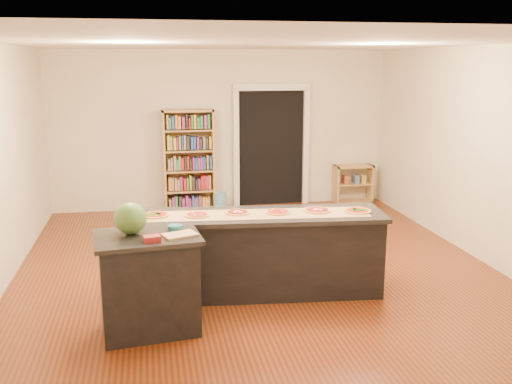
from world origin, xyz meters
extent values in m
cube|color=#EBE2C5|center=(0.00, 0.00, 1.40)|extent=(6.00, 7.00, 2.80)
cube|color=#632B11|center=(0.00, 0.00, 0.00)|extent=(6.00, 7.00, 0.01)
cube|color=white|center=(0.00, 0.00, 2.80)|extent=(6.00, 7.00, 0.01)
cube|color=black|center=(0.90, 3.48, 1.05)|extent=(1.20, 0.02, 2.10)
cube|color=silver|center=(0.25, 3.44, 1.05)|extent=(0.10, 0.08, 2.10)
cube|color=silver|center=(1.55, 3.44, 1.05)|extent=(0.10, 0.08, 2.10)
cube|color=silver|center=(0.90, 3.44, 2.15)|extent=(1.40, 0.08, 0.12)
cube|color=black|center=(-0.13, -0.59, 0.44)|extent=(2.75, 0.69, 0.88)
cube|color=black|center=(-0.13, -0.59, 0.91)|extent=(2.83, 0.77, 0.05)
cube|color=black|center=(-1.35, -1.32, 0.47)|extent=(0.90, 0.64, 0.93)
cube|color=black|center=(-1.35, -1.32, 0.96)|extent=(0.99, 0.72, 0.04)
cube|color=tan|center=(-0.61, 3.29, 0.90)|extent=(0.90, 0.32, 1.79)
cube|color=tan|center=(2.44, 3.30, 0.36)|extent=(0.72, 0.31, 0.72)
cylinder|color=#62A6DC|center=(-0.09, 3.17, 0.17)|extent=(0.23, 0.23, 0.33)
cube|color=tan|center=(-0.13, -0.61, 0.94)|extent=(2.49, 0.67, 0.00)
sphere|color=#144214|center=(-1.49, -1.25, 1.13)|extent=(0.31, 0.31, 0.31)
cube|color=tan|center=(-1.04, -1.40, 0.99)|extent=(0.36, 0.30, 0.02)
cube|color=maroon|center=(-1.30, -1.53, 1.00)|extent=(0.17, 0.13, 0.05)
cylinder|color=#195966|center=(-1.07, -1.22, 1.00)|extent=(0.15, 0.15, 0.05)
cylinder|color=gold|center=(-1.25, -0.48, 0.95)|extent=(0.30, 0.30, 0.02)
cylinder|color=#A5190C|center=(-1.25, -0.48, 0.95)|extent=(0.25, 0.25, 0.00)
cylinder|color=gold|center=(-0.80, -0.56, 0.95)|extent=(0.28, 0.28, 0.02)
cylinder|color=#A5190C|center=(-0.80, -0.56, 0.95)|extent=(0.23, 0.23, 0.00)
cylinder|color=gold|center=(-0.35, -0.53, 0.95)|extent=(0.30, 0.30, 0.02)
cylinder|color=#A5190C|center=(-0.35, -0.53, 0.95)|extent=(0.24, 0.24, 0.00)
cylinder|color=gold|center=(0.10, -0.60, 0.95)|extent=(0.29, 0.29, 0.02)
cylinder|color=#A5190C|center=(0.10, -0.60, 0.95)|extent=(0.24, 0.24, 0.00)
cylinder|color=gold|center=(0.55, -0.61, 0.95)|extent=(0.31, 0.31, 0.02)
cylinder|color=#A5190C|center=(0.55, -0.61, 0.95)|extent=(0.25, 0.25, 0.00)
cylinder|color=gold|center=(1.00, -0.72, 0.95)|extent=(0.32, 0.32, 0.02)
cylinder|color=#A5190C|center=(1.00, -0.72, 0.95)|extent=(0.26, 0.26, 0.00)
camera|label=1|loc=(-1.29, -6.62, 2.59)|focal=40.00mm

